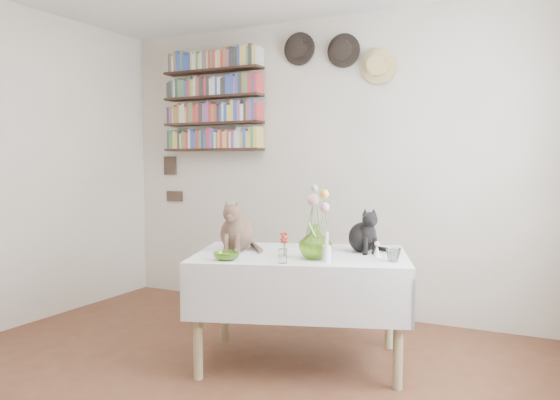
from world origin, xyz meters
The scene contains 14 objects.
room centered at (0.00, 0.00, 1.25)m, with size 4.08×4.58×2.58m.
dining_table centered at (0.30, 1.02, 0.53)m, with size 1.53×1.23×0.71m.
tabby_cat centered at (-0.13, 0.96, 0.88)m, with size 0.23×0.29×0.34m, color brown, non-canonical shape.
black_cat centered at (0.63, 1.26, 0.85)m, with size 0.20×0.25×0.29m, color black, non-canonical shape.
flower_vase centered at (0.46, 0.89, 0.81)m, with size 0.20×0.20×0.21m, color #9ED248.
green_bowl centered at (0.01, 0.61, 0.73)m, with size 0.15×0.15×0.05m, color #9ED248.
drinking_glass centered at (0.90, 0.99, 0.75)m, with size 0.09×0.09×0.08m, color white.
candlestick centered at (0.56, 0.80, 0.77)m, with size 0.05×0.05×0.18m.
berry_jar centered at (0.34, 0.67, 0.80)m, with size 0.05×0.05×0.20m.
porcelain_figurine centered at (0.77, 1.11, 0.75)m, with size 0.05×0.05×0.10m.
flower_bouquet centered at (0.46, 0.90, 1.05)m, with size 0.17×0.12×0.39m.
bookshelf_unit centered at (-1.10, 2.16, 1.84)m, with size 1.00×0.16×0.91m.
wall_hats centered at (0.12, 2.19, 2.17)m, with size 0.98×0.09×0.48m.
wall_art_plaques centered at (-1.63, 2.23, 1.12)m, with size 0.21×0.02×0.44m.
Camera 1 is at (1.70, -2.11, 1.29)m, focal length 35.00 mm.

